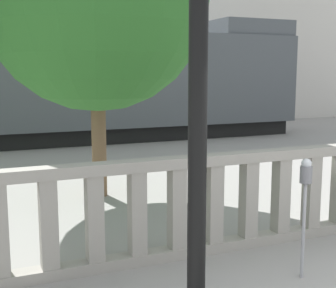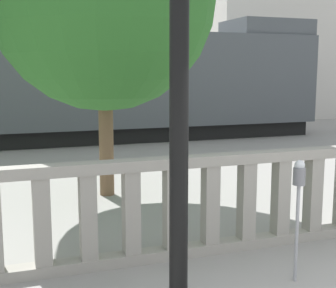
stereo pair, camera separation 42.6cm
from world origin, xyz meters
name	(u,v)px [view 1 (the left image)]	position (x,y,z in m)	size (l,w,h in m)	color
balustrade	(265,197)	(0.00, 2.76, 0.67)	(12.31, 0.24, 1.35)	#9E998E
parking_meter	(305,186)	(-0.24, 1.62, 1.12)	(0.14, 0.14, 1.45)	#99999E
train_near	(20,85)	(-2.20, 13.60, 2.00)	(20.73, 2.60, 4.41)	black
building_block	(236,23)	(11.03, 21.93, 5.33)	(8.68, 8.93, 10.66)	beige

